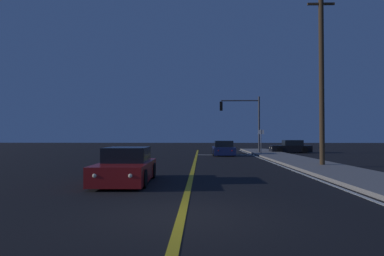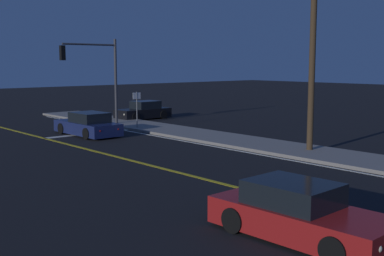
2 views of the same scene
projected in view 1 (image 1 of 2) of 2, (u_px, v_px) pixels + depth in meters
name	position (u px, v px, depth m)	size (l,w,h in m)	color
ground_plane	(181.00, 216.00, 7.58)	(160.00, 160.00, 0.00)	black
sidewalk_right	(312.00, 165.00, 20.31)	(3.20, 46.56, 0.15)	gray
lane_line_center	(194.00, 165.00, 20.50)	(0.20, 43.97, 0.01)	gold
lane_line_edge_right	(280.00, 166.00, 20.36)	(0.16, 43.97, 0.01)	silver
stop_bar	(226.00, 155.00, 31.86)	(5.41, 0.50, 0.01)	silver
car_following_oncoming_navy	(223.00, 149.00, 31.38)	(2.01, 4.70, 1.34)	navy
car_side_waiting_red	(126.00, 167.00, 13.10)	(2.03, 4.54, 1.34)	maroon
car_parked_curb_black	(291.00, 147.00, 35.86)	(4.17, 1.87, 1.34)	black
traffic_signal_near_right	(245.00, 116.00, 34.18)	(4.01, 0.28, 5.71)	#38383D
utility_pole_right	(321.00, 69.00, 19.52)	(1.83, 0.29, 10.75)	#42301E
street_sign_corner	(261.00, 138.00, 31.30)	(0.56, 0.06, 2.38)	slate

